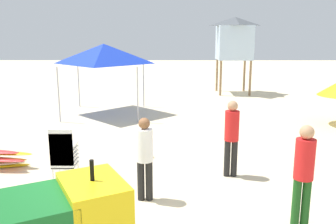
% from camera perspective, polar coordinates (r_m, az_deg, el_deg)
% --- Properties ---
extents(utility_cart, '(2.81, 2.26, 1.50)m').
position_cam_1_polar(utility_cart, '(5.17, -20.74, -16.08)').
color(utility_cart, '#146023').
rests_on(utility_cart, ground).
extents(stacked_plastic_chairs, '(0.48, 0.48, 1.29)m').
position_cam_1_polar(stacked_plastic_chairs, '(7.84, -16.40, -6.29)').
color(stacked_plastic_chairs, white).
rests_on(stacked_plastic_chairs, ground).
extents(lifeguard_near_left, '(0.32, 0.32, 1.75)m').
position_cam_1_polar(lifeguard_near_left, '(8.11, 10.14, -3.37)').
color(lifeguard_near_left, black).
rests_on(lifeguard_near_left, ground).
extents(lifeguard_near_center, '(0.32, 0.32, 1.76)m').
position_cam_1_polar(lifeguard_near_center, '(6.30, 20.89, -8.55)').
color(lifeguard_near_center, '#194C19').
rests_on(lifeguard_near_center, ground).
extents(lifeguard_near_right, '(0.32, 0.32, 1.65)m').
position_cam_1_polar(lifeguard_near_right, '(6.87, -3.76, -6.67)').
color(lifeguard_near_right, black).
rests_on(lifeguard_near_right, ground).
extents(popup_canopy, '(2.94, 2.94, 2.82)m').
position_cam_1_polar(popup_canopy, '(14.52, -10.21, 9.15)').
color(popup_canopy, '#B2B2B7').
rests_on(popup_canopy, ground).
extents(lifeguard_tower, '(1.98, 1.98, 4.10)m').
position_cam_1_polar(lifeguard_tower, '(19.85, 10.57, 11.51)').
color(lifeguard_tower, olive).
rests_on(lifeguard_tower, ground).
extents(traffic_cone_near, '(0.35, 0.35, 0.51)m').
position_cam_1_polar(traffic_cone_near, '(9.44, -3.47, -5.78)').
color(traffic_cone_near, orange).
rests_on(traffic_cone_near, ground).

